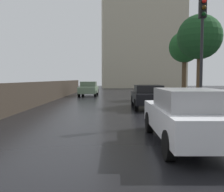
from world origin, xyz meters
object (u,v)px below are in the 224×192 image
(car_black_near_kerb, at_px, (148,96))
(traffic_light, at_px, (202,37))
(street_tree_far, at_px, (185,48))
(car_white_far_ahead, at_px, (187,115))
(street_tree_mid, at_px, (199,37))
(car_green_mid_road, at_px, (89,89))

(car_black_near_kerb, distance_m, traffic_light, 5.83)
(street_tree_far, bearing_deg, car_white_far_ahead, -104.61)
(car_black_near_kerb, height_order, street_tree_mid, street_tree_mid)
(car_green_mid_road, bearing_deg, traffic_light, 111.98)
(car_green_mid_road, bearing_deg, street_tree_mid, 135.59)
(car_black_near_kerb, distance_m, car_white_far_ahead, 8.50)
(traffic_light, distance_m, street_tree_far, 12.44)
(car_white_far_ahead, bearing_deg, street_tree_far, 74.76)
(car_green_mid_road, xyz_separation_m, traffic_light, (6.30, -15.77, 2.71))
(car_green_mid_road, bearing_deg, car_black_near_kerb, 113.81)
(car_black_near_kerb, distance_m, street_tree_far, 9.11)
(car_black_near_kerb, bearing_deg, street_tree_far, 60.52)
(traffic_light, relative_size, street_tree_far, 0.82)
(traffic_light, bearing_deg, street_tree_mid, 72.78)
(car_green_mid_road, height_order, car_white_far_ahead, car_white_far_ahead)
(car_black_near_kerb, xyz_separation_m, street_tree_mid, (3.82, 2.40, 3.89))
(car_green_mid_road, distance_m, traffic_light, 17.20)
(car_black_near_kerb, xyz_separation_m, traffic_light, (1.55, -4.91, 2.73))
(car_white_far_ahead, xyz_separation_m, street_tree_mid, (3.82, 10.90, 3.83))
(car_black_near_kerb, xyz_separation_m, street_tree_far, (4.10, 7.22, 3.76))
(car_white_far_ahead, distance_m, street_tree_mid, 12.17)
(street_tree_mid, bearing_deg, car_black_near_kerb, -147.82)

